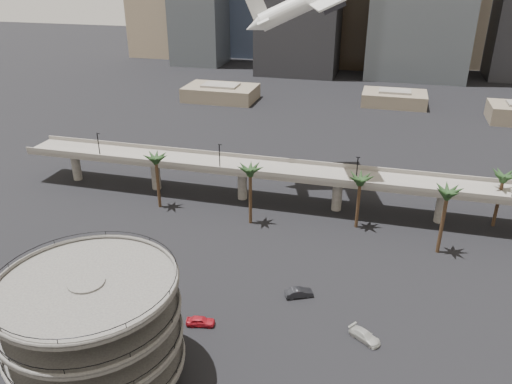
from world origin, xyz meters
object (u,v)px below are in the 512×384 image
(car_a, at_px, (201,321))
(car_c, at_px, (365,336))
(parking_ramp, at_px, (94,324))
(car_b, at_px, (299,293))
(overpass, at_px, (289,175))

(car_a, bearing_deg, car_c, -94.22)
(car_a, bearing_deg, parking_ramp, 137.82)
(parking_ramp, height_order, car_b, parking_ramp)
(parking_ramp, bearing_deg, car_b, 49.26)
(car_b, relative_size, car_c, 0.94)
(car_b, bearing_deg, parking_ramp, 113.44)
(parking_ramp, bearing_deg, overpass, 77.57)
(car_b, height_order, car_c, car_b)
(car_c, bearing_deg, car_b, 89.35)
(overpass, height_order, car_c, overpass)
(overpass, distance_m, car_b, 35.47)
(parking_ramp, xyz_separation_m, car_a, (8.41, 14.24, -9.08))
(parking_ramp, distance_m, car_c, 38.48)
(car_a, xyz_separation_m, car_b, (13.35, 11.02, 0.03))
(parking_ramp, xyz_separation_m, car_c, (33.06, 17.44, -9.11))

